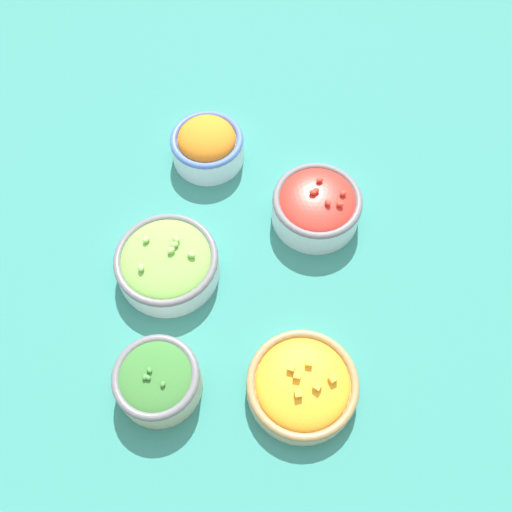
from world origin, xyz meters
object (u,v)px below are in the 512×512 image
object	(u,v)px
bowl_lettuce	(167,262)
bowl_broccoli	(157,380)
bowl_cherry_tomatoes	(317,205)
bowl_squash	(302,385)
bowl_carrots	(207,144)

from	to	relation	value
bowl_lettuce	bowl_broccoli	xyz separation A→B (m)	(-0.18, -0.00, 0.00)
bowl_cherry_tomatoes	bowl_broccoli	size ratio (longest dim) A/B	1.20
bowl_broccoli	bowl_lettuce	bearing A→B (deg)	1.21
bowl_lettuce	bowl_broccoli	distance (m)	0.18
bowl_squash	bowl_lettuce	size ratio (longest dim) A/B	0.99
bowl_carrots	bowl_broccoli	size ratio (longest dim) A/B	1.03
bowl_carrots	bowl_squash	xyz separation A→B (m)	(-0.41, -0.16, -0.01)
bowl_carrots	bowl_lettuce	world-z (taller)	bowl_carrots
bowl_carrots	bowl_lettuce	size ratio (longest dim) A/B	0.78
bowl_cherry_tomatoes	bowl_broccoli	xyz separation A→B (m)	(-0.29, 0.23, -0.00)
bowl_carrots	bowl_cherry_tomatoes	bearing A→B (deg)	-123.22
bowl_carrots	bowl_broccoli	xyz separation A→B (m)	(-0.41, 0.05, -0.00)
bowl_cherry_tomatoes	bowl_carrots	bearing A→B (deg)	56.78
bowl_carrots	bowl_broccoli	bearing A→B (deg)	173.70
bowl_lettuce	bowl_broccoli	world-z (taller)	same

